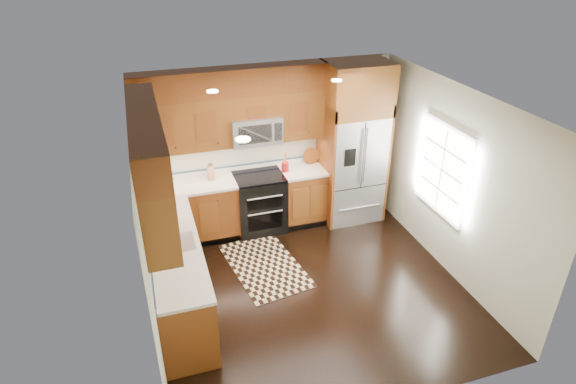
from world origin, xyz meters
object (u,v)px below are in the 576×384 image
object	(u,v)px
rug	(265,265)
utensil_crock	(285,165)
knife_block	(211,172)
range	(260,203)
refrigerator	(353,144)

from	to	relation	value
rug	utensil_crock	xyz separation A→B (m)	(0.64, 1.06, 1.05)
knife_block	utensil_crock	size ratio (longest dim) A/B	0.80
rug	knife_block	size ratio (longest dim) A/B	5.82
range	refrigerator	xyz separation A→B (m)	(1.55, -0.04, 0.83)
refrigerator	rug	distance (m)	2.39
rug	utensil_crock	world-z (taller)	utensil_crock
knife_block	range	bearing A→B (deg)	-11.98
range	knife_block	xyz separation A→B (m)	(-0.71, 0.15, 0.58)
refrigerator	rug	xyz separation A→B (m)	(-1.75, -0.97, -1.30)
range	rug	size ratio (longest dim) A/B	0.63
knife_block	utensil_crock	xyz separation A→B (m)	(1.15, -0.11, 0.01)
utensil_crock	range	bearing A→B (deg)	-174.35
refrigerator	utensil_crock	distance (m)	1.14
range	utensil_crock	size ratio (longest dim) A/B	2.92
refrigerator	utensil_crock	size ratio (longest dim) A/B	8.03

